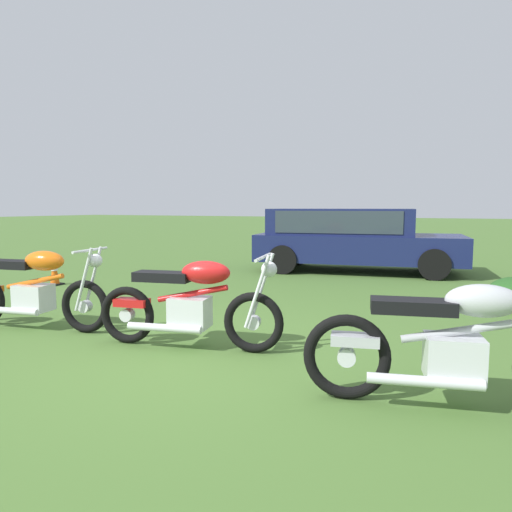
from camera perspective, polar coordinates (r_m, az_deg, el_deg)
The scene contains 6 objects.
ground_plane at distance 4.83m, azimuth -8.93°, elevation -11.91°, with size 120.00×120.00×0.00m, color #476B2D.
motorcycle_orange at distance 6.29m, azimuth -25.44°, elevation -3.67°, with size 2.09×0.76×1.02m.
motorcycle_red at distance 4.95m, azimuth -8.01°, elevation -5.72°, with size 2.01×0.80×1.02m.
motorcycle_silver at distance 3.77m, azimuth 23.03°, elevation -9.89°, with size 2.12×0.85×1.02m.
car_navy at distance 10.92m, azimuth 11.34°, elevation 2.54°, with size 4.76×2.54×1.43m.
traffic_cone at distance 9.65m, azimuth -23.30°, elevation -1.74°, with size 0.25×0.25×0.56m.
Camera 1 is at (2.62, -3.77, 1.48)m, focal length 32.89 mm.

